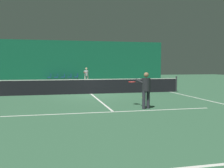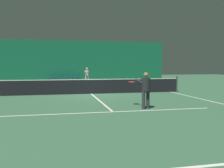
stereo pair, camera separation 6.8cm
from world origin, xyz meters
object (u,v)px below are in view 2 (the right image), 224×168
(tennis_net, at_px, (91,86))
(courtside_chair_2, at_px, (64,77))
(courtside_chair_0, at_px, (51,77))
(courtside_chair_3, at_px, (71,76))
(player_far, at_px, (87,74))
(courtside_chair_1, at_px, (58,77))
(courtside_chair_4, at_px, (77,76))
(player_near, at_px, (145,88))
(tennis_ball, at_px, (143,98))

(tennis_net, bearing_deg, courtside_chair_2, 95.02)
(courtside_chair_0, xyz_separation_m, courtside_chair_3, (2.37, 0.00, 0.00))
(player_far, bearing_deg, courtside_chair_1, -141.46)
(tennis_net, distance_m, courtside_chair_4, 14.72)
(tennis_net, relative_size, courtside_chair_1, 14.29)
(courtside_chair_4, bearing_deg, player_far, 4.38)
(tennis_net, bearing_deg, courtside_chair_4, 88.89)
(player_near, height_order, courtside_chair_2, player_near)
(courtside_chair_1, bearing_deg, tennis_net, 8.05)
(courtside_chair_2, distance_m, courtside_chair_4, 1.58)
(courtside_chair_4, bearing_deg, courtside_chair_3, -90.00)
(tennis_net, xyz_separation_m, courtside_chair_0, (-2.87, 14.72, -0.03))
(tennis_ball, bearing_deg, courtside_chair_4, 97.26)
(player_far, bearing_deg, courtside_chair_4, -162.04)
(tennis_net, relative_size, courtside_chair_3, 14.29)
(courtside_chair_4, bearing_deg, player_near, 3.31)
(tennis_net, xyz_separation_m, tennis_ball, (2.51, -2.72, -0.48))
(player_near, bearing_deg, courtside_chair_1, -11.68)
(courtside_chair_2, xyz_separation_m, courtside_chair_3, (0.79, 0.00, 0.00))
(tennis_net, height_order, courtside_chair_4, tennis_net)
(courtside_chair_0, distance_m, courtside_chair_4, 3.16)
(courtside_chair_0, height_order, tennis_ball, courtside_chair_0)
(tennis_net, xyz_separation_m, courtside_chair_4, (0.29, 14.72, -0.03))
(tennis_net, bearing_deg, courtside_chair_3, 91.96)
(player_far, relative_size, courtside_chair_1, 1.91)
(player_near, xyz_separation_m, courtside_chair_1, (-3.56, 20.67, -0.41))
(courtside_chair_1, bearing_deg, tennis_ball, 14.74)
(courtside_chair_2, relative_size, courtside_chair_3, 1.00)
(player_near, relative_size, player_far, 0.95)
(player_far, bearing_deg, courtside_chair_3, -154.77)
(player_far, distance_m, tennis_ball, 11.53)
(player_near, distance_m, courtside_chair_2, 20.86)
(courtside_chair_1, bearing_deg, courtside_chair_4, 90.00)
(courtside_chair_0, bearing_deg, player_far, 30.76)
(courtside_chair_4, bearing_deg, courtside_chair_0, -90.00)
(player_far, relative_size, courtside_chair_4, 1.91)
(courtside_chair_3, bearing_deg, courtside_chair_1, -90.00)
(courtside_chair_3, bearing_deg, tennis_ball, 9.80)
(courtside_chair_3, relative_size, tennis_ball, 12.73)
(player_near, distance_m, courtside_chair_4, 20.71)
(courtside_chair_3, distance_m, tennis_ball, 17.71)
(courtside_chair_1, relative_size, courtside_chair_3, 1.00)
(courtside_chair_2, bearing_deg, courtside_chair_4, 90.00)
(courtside_chair_2, bearing_deg, tennis_ball, 12.29)
(courtside_chair_2, xyz_separation_m, courtside_chair_4, (1.58, 0.00, 0.00))
(tennis_net, bearing_deg, courtside_chair_1, 98.05)
(player_near, distance_m, tennis_ball, 3.49)
(player_near, height_order, courtside_chair_4, player_near)
(courtside_chair_1, relative_size, tennis_ball, 12.73)
(courtside_chair_2, distance_m, tennis_ball, 17.86)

